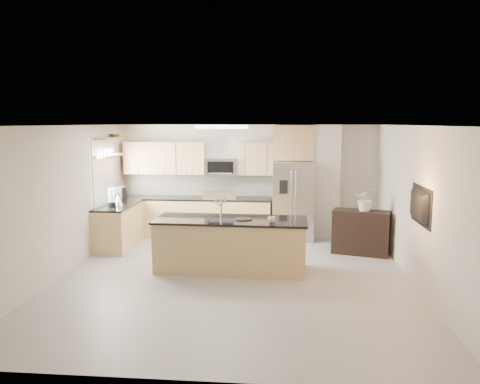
# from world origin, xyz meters

# --- Properties ---
(floor) EXTENTS (6.50, 6.50, 0.00)m
(floor) POSITION_xyz_m (0.00, 0.00, 0.00)
(floor) COLOR #A09E98
(floor) RESTS_ON ground
(ceiling) EXTENTS (6.00, 6.50, 0.02)m
(ceiling) POSITION_xyz_m (0.00, 0.00, 2.60)
(ceiling) COLOR white
(ceiling) RESTS_ON wall_back
(wall_back) EXTENTS (6.00, 0.02, 2.60)m
(wall_back) POSITION_xyz_m (0.00, 3.25, 1.30)
(wall_back) COLOR beige
(wall_back) RESTS_ON floor
(wall_front) EXTENTS (6.00, 0.02, 2.60)m
(wall_front) POSITION_xyz_m (0.00, -3.25, 1.30)
(wall_front) COLOR beige
(wall_front) RESTS_ON floor
(wall_left) EXTENTS (0.02, 6.50, 2.60)m
(wall_left) POSITION_xyz_m (-3.00, 0.00, 1.30)
(wall_left) COLOR beige
(wall_left) RESTS_ON floor
(wall_right) EXTENTS (0.02, 6.50, 2.60)m
(wall_right) POSITION_xyz_m (3.00, 0.00, 1.30)
(wall_right) COLOR beige
(wall_right) RESTS_ON floor
(back_counter) EXTENTS (3.55, 0.66, 1.44)m
(back_counter) POSITION_xyz_m (-1.23, 2.93, 0.47)
(back_counter) COLOR tan
(back_counter) RESTS_ON floor
(left_counter) EXTENTS (0.66, 1.50, 0.92)m
(left_counter) POSITION_xyz_m (-2.67, 1.85, 0.46)
(left_counter) COLOR tan
(left_counter) RESTS_ON floor
(range) EXTENTS (0.76, 0.64, 1.14)m
(range) POSITION_xyz_m (-0.60, 2.92, 0.47)
(range) COLOR black
(range) RESTS_ON floor
(upper_cabinets) EXTENTS (3.50, 0.33, 0.75)m
(upper_cabinets) POSITION_xyz_m (-1.30, 3.09, 1.83)
(upper_cabinets) COLOR tan
(upper_cabinets) RESTS_ON wall_back
(microwave) EXTENTS (0.76, 0.40, 0.40)m
(microwave) POSITION_xyz_m (-0.60, 3.04, 1.63)
(microwave) COLOR #A7A8AA
(microwave) RESTS_ON upper_cabinets
(refrigerator) EXTENTS (0.92, 0.78, 1.78)m
(refrigerator) POSITION_xyz_m (1.06, 2.87, 0.89)
(refrigerator) COLOR #A7A8AA
(refrigerator) RESTS_ON floor
(partition_column) EXTENTS (0.60, 0.30, 2.60)m
(partition_column) POSITION_xyz_m (1.82, 3.10, 1.30)
(partition_column) COLOR beige
(partition_column) RESTS_ON floor
(window) EXTENTS (0.04, 1.15, 1.65)m
(window) POSITION_xyz_m (-2.98, 1.85, 1.65)
(window) COLOR white
(window) RESTS_ON wall_left
(shelf_lower) EXTENTS (0.30, 1.20, 0.04)m
(shelf_lower) POSITION_xyz_m (-2.85, 1.95, 1.95)
(shelf_lower) COLOR #98643D
(shelf_lower) RESTS_ON wall_left
(shelf_upper) EXTENTS (0.30, 1.20, 0.04)m
(shelf_upper) POSITION_xyz_m (-2.85, 1.95, 2.32)
(shelf_upper) COLOR #98643D
(shelf_upper) RESTS_ON wall_left
(ceiling_fixture) EXTENTS (1.00, 0.50, 0.06)m
(ceiling_fixture) POSITION_xyz_m (-0.40, 1.60, 2.56)
(ceiling_fixture) COLOR white
(ceiling_fixture) RESTS_ON ceiling
(island) EXTENTS (2.75, 1.06, 1.36)m
(island) POSITION_xyz_m (-0.11, 0.47, 0.47)
(island) COLOR tan
(island) RESTS_ON floor
(credenza) EXTENTS (1.20, 0.75, 0.89)m
(credenza) POSITION_xyz_m (2.41, 1.74, 0.45)
(credenza) COLOR black
(credenza) RESTS_ON floor
(cup) EXTENTS (0.17, 0.17, 0.10)m
(cup) POSITION_xyz_m (0.63, 0.24, 0.99)
(cup) COLOR silver
(cup) RESTS_ON island
(platter) EXTENTS (0.38, 0.38, 0.02)m
(platter) POSITION_xyz_m (0.13, 0.45, 0.95)
(platter) COLOR black
(platter) RESTS_ON island
(blender) EXTENTS (0.17, 0.17, 0.40)m
(blender) POSITION_xyz_m (-2.67, 1.50, 1.09)
(blender) COLOR black
(blender) RESTS_ON left_counter
(kettle) EXTENTS (0.21, 0.21, 0.26)m
(kettle) POSITION_xyz_m (-2.62, 1.75, 1.03)
(kettle) COLOR #A7A8AA
(kettle) RESTS_ON left_counter
(coffee_maker) EXTENTS (0.21, 0.25, 0.33)m
(coffee_maker) POSITION_xyz_m (-2.69, 2.10, 1.08)
(coffee_maker) COLOR black
(coffee_maker) RESTS_ON left_counter
(bowl) EXTENTS (0.46, 0.46, 0.09)m
(bowl) POSITION_xyz_m (-2.85, 2.33, 2.38)
(bowl) COLOR #A7A8AA
(bowl) RESTS_ON shelf_upper
(flower_vase) EXTENTS (0.74, 0.66, 0.73)m
(flower_vase) POSITION_xyz_m (2.48, 1.72, 1.26)
(flower_vase) COLOR silver
(flower_vase) RESTS_ON credenza
(television) EXTENTS (0.14, 1.08, 0.62)m
(television) POSITION_xyz_m (2.91, -0.20, 1.35)
(television) COLOR black
(television) RESTS_ON wall_right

